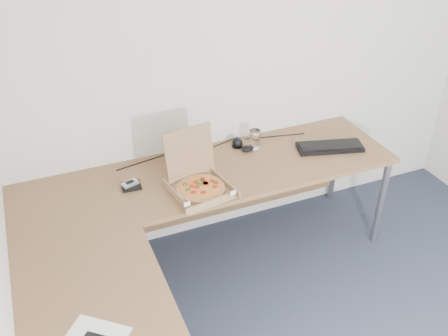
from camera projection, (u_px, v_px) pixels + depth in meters
name	position (u px, v px, depth m)	size (l,w,h in m)	color
room_shell	(446.00, 212.00, 2.07)	(3.50, 3.50, 2.50)	silver
desk	(184.00, 226.00, 2.86)	(2.50, 2.20, 0.73)	brown
pizza_box	(200.00, 185.00, 3.09)	(0.33, 0.39, 0.34)	#A67C54
drinking_glass	(255.00, 139.00, 3.51)	(0.08, 0.08, 0.14)	white
keyboard	(330.00, 147.00, 3.52)	(0.46, 0.16, 0.03)	black
mouse	(248.00, 148.00, 3.50)	(0.10, 0.06, 0.03)	black
wallet	(131.00, 186.00, 3.13)	(0.12, 0.10, 0.02)	black
phone	(130.00, 183.00, 3.12)	(0.10, 0.05, 0.02)	#B2B5BA
dome_speaker	(237.00, 142.00, 3.54)	(0.08, 0.08, 0.07)	black
cable_bundle	(210.00, 148.00, 3.53)	(0.67, 0.04, 0.01)	black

